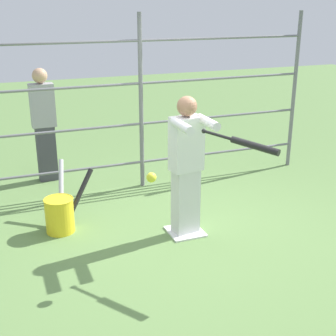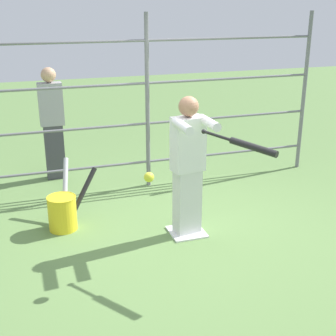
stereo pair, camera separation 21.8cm
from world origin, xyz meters
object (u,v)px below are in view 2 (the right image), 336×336
(batter, at_px, (188,163))
(baseball_bat_swinging, at_px, (247,145))
(softball_in_flight, at_px, (149,177))
(bat_bucket, at_px, (64,211))
(bystander_behind_fence, at_px, (52,122))

(batter, xyz_separation_m, baseball_bat_swinging, (-0.25, 0.85, 0.43))
(batter, height_order, baseball_bat_swinging, batter)
(batter, bearing_deg, softball_in_flight, 45.11)
(baseball_bat_swinging, xyz_separation_m, softball_in_flight, (0.89, -0.21, -0.29))
(batter, distance_m, bat_bucket, 1.60)
(batter, distance_m, softball_in_flight, 0.92)
(baseball_bat_swinging, bearing_deg, softball_in_flight, -13.01)
(bat_bucket, bearing_deg, softball_in_flight, 119.62)
(softball_in_flight, relative_size, bat_bucket, 0.12)
(bat_bucket, xyz_separation_m, bystander_behind_fence, (-0.09, -1.76, 0.65))
(batter, xyz_separation_m, bat_bucket, (1.34, -0.60, -0.65))
(baseball_bat_swinging, bearing_deg, batter, -73.36)
(baseball_bat_swinging, relative_size, bystander_behind_fence, 0.45)
(batter, height_order, softball_in_flight, batter)
(batter, xyz_separation_m, softball_in_flight, (0.64, 0.64, 0.14))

